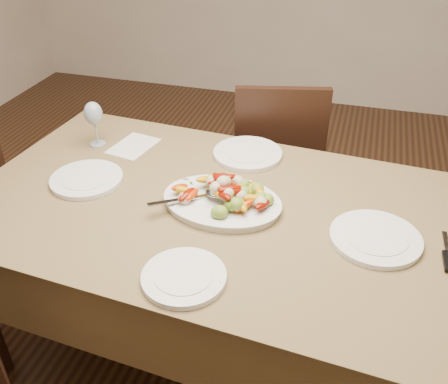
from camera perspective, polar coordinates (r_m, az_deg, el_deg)
The scene contains 13 objects.
floor at distance 2.17m, azimuth -3.74°, elevation -20.69°, with size 6.00×6.00×0.00m, color #371F11.
dining_table at distance 1.98m, azimuth 0.00°, elevation -10.69°, with size 1.84×1.04×0.76m, color brown.
chair_far at distance 2.59m, azimuth 5.93°, elevation 3.52°, with size 0.42×0.42×0.95m, color black, non-canonical shape.
serving_platter at distance 1.74m, azimuth -0.24°, elevation -1.28°, with size 0.41×0.30×0.02m, color white.
roasted_vegetables at distance 1.70m, azimuth -0.24°, elevation 0.29°, with size 0.33×0.23×0.09m, color #6E0E02, non-canonical shape.
serving_spoon at distance 1.71m, azimuth -2.73°, elevation -0.50°, with size 0.28×0.06×0.03m, color #9EA0A8, non-canonical shape.
plate_left at distance 1.94m, azimuth -15.43°, elevation 1.40°, with size 0.27×0.27×0.02m, color white.
plate_right at distance 1.66m, azimuth 16.92°, elevation -5.09°, with size 0.29×0.29×0.02m, color white.
plate_far at distance 2.04m, azimuth 2.72°, elevation 4.39°, with size 0.28×0.28×0.02m, color white.
plate_near at distance 1.46m, azimuth -4.60°, elevation -9.69°, with size 0.25×0.25×0.02m, color white.
wine_glass at distance 2.15m, azimuth -14.57°, elevation 7.68°, with size 0.08×0.08×0.20m, color #8C99A5, non-canonical shape.
menu_card at distance 2.15m, azimuth -10.32°, elevation 5.19°, with size 0.15×0.21×0.00m, color silver.
table_knife at distance 1.68m, azimuth 24.02°, elevation -6.40°, with size 0.02×0.20×0.01m, color #9EA0A8, non-canonical shape.
Camera 1 is at (0.48, -1.18, 1.76)m, focal length 40.00 mm.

